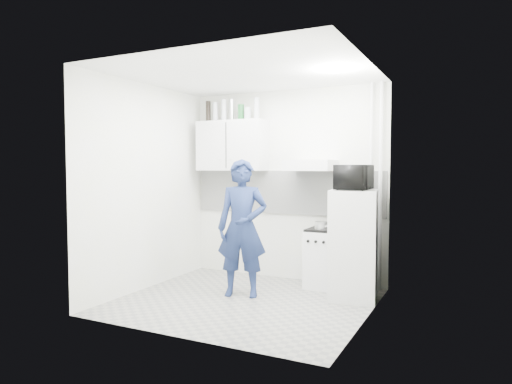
% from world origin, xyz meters
% --- Properties ---
extents(floor, '(2.80, 2.80, 0.00)m').
position_xyz_m(floor, '(0.00, 0.00, 0.00)').
color(floor, gray).
rests_on(floor, ground).
extents(ceiling, '(2.80, 2.80, 0.00)m').
position_xyz_m(ceiling, '(0.00, 0.00, 2.60)').
color(ceiling, white).
rests_on(ceiling, wall_back).
extents(wall_back, '(2.80, 0.00, 2.80)m').
position_xyz_m(wall_back, '(0.00, 1.25, 1.30)').
color(wall_back, white).
rests_on(wall_back, floor).
extents(wall_left, '(0.00, 2.60, 2.60)m').
position_xyz_m(wall_left, '(-1.40, 0.00, 1.30)').
color(wall_left, white).
rests_on(wall_left, floor).
extents(wall_right, '(0.00, 2.60, 2.60)m').
position_xyz_m(wall_right, '(1.40, 0.00, 1.30)').
color(wall_right, white).
rests_on(wall_right, floor).
extents(person, '(0.69, 0.55, 1.64)m').
position_xyz_m(person, '(-0.13, 0.21, 0.82)').
color(person, '#18254D').
rests_on(person, floor).
extents(stove, '(0.46, 0.46, 0.74)m').
position_xyz_m(stove, '(0.65, 1.00, 0.37)').
color(stove, white).
rests_on(stove, floor).
extents(fridge, '(0.61, 0.61, 1.28)m').
position_xyz_m(fridge, '(1.10, 0.65, 0.64)').
color(fridge, silver).
rests_on(fridge, floor).
extents(stove_top, '(0.44, 0.44, 0.03)m').
position_xyz_m(stove_top, '(0.65, 1.00, 0.75)').
color(stove_top, black).
rests_on(stove_top, stove).
extents(saucepan, '(0.17, 0.17, 0.09)m').
position_xyz_m(saucepan, '(0.62, 0.94, 0.81)').
color(saucepan, silver).
rests_on(saucepan, stove_top).
extents(microwave, '(0.53, 0.36, 0.29)m').
position_xyz_m(microwave, '(1.10, 0.65, 1.43)').
color(microwave, black).
rests_on(microwave, fridge).
extents(bottle_a, '(0.07, 0.07, 0.30)m').
position_xyz_m(bottle_a, '(-1.15, 1.07, 2.35)').
color(bottle_a, black).
rests_on(bottle_a, upper_cabinet).
extents(bottle_b, '(0.07, 0.07, 0.28)m').
position_xyz_m(bottle_b, '(-1.03, 1.07, 2.34)').
color(bottle_b, '#B2B7BC').
rests_on(bottle_b, upper_cabinet).
extents(bottle_c, '(0.07, 0.07, 0.31)m').
position_xyz_m(bottle_c, '(-0.88, 1.07, 2.35)').
color(bottle_c, '#B2B7BC').
rests_on(bottle_c, upper_cabinet).
extents(bottle_d, '(0.07, 0.07, 0.30)m').
position_xyz_m(bottle_d, '(-0.76, 1.07, 2.35)').
color(bottle_d, silver).
rests_on(bottle_d, upper_cabinet).
extents(canister_a, '(0.09, 0.09, 0.22)m').
position_xyz_m(canister_a, '(-0.61, 1.07, 2.31)').
color(canister_a, '#144C1E').
rests_on(canister_a, upper_cabinet).
extents(canister_b, '(0.09, 0.09, 0.17)m').
position_xyz_m(canister_b, '(-0.50, 1.07, 2.29)').
color(canister_b, '#B2B7BC').
rests_on(canister_b, upper_cabinet).
extents(bottle_e, '(0.08, 0.08, 0.30)m').
position_xyz_m(bottle_e, '(-0.37, 1.07, 2.35)').
color(bottle_e, '#B2B7BC').
rests_on(bottle_e, upper_cabinet).
extents(upper_cabinet, '(1.00, 0.35, 0.70)m').
position_xyz_m(upper_cabinet, '(-0.75, 1.07, 1.85)').
color(upper_cabinet, silver).
rests_on(upper_cabinet, wall_back).
extents(range_hood, '(0.60, 0.50, 0.14)m').
position_xyz_m(range_hood, '(0.45, 1.00, 1.57)').
color(range_hood, white).
rests_on(range_hood, wall_back).
extents(backsplash, '(2.74, 0.03, 0.60)m').
position_xyz_m(backsplash, '(0.00, 1.24, 1.20)').
color(backsplash, white).
rests_on(backsplash, wall_back).
extents(pipe_a, '(0.05, 0.05, 2.60)m').
position_xyz_m(pipe_a, '(1.30, 1.17, 1.30)').
color(pipe_a, white).
rests_on(pipe_a, floor).
extents(pipe_b, '(0.04, 0.04, 2.60)m').
position_xyz_m(pipe_b, '(1.18, 1.17, 1.30)').
color(pipe_b, white).
rests_on(pipe_b, floor).
extents(ceiling_spot_fixture, '(0.10, 0.10, 0.02)m').
position_xyz_m(ceiling_spot_fixture, '(1.00, 0.20, 2.57)').
color(ceiling_spot_fixture, white).
rests_on(ceiling_spot_fixture, ceiling).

